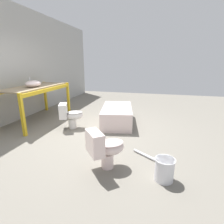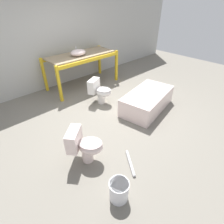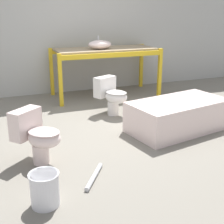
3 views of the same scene
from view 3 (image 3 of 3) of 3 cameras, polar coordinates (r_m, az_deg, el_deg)
ground_plane at (r=5.01m, az=-0.54°, el=-2.30°), size 12.00×12.00×0.00m
warehouse_wall_rear at (r=6.90m, az=-7.70°, el=16.87°), size 10.80×0.08×3.20m
shelving_rack at (r=6.52m, az=-1.25°, el=10.48°), size 2.17×0.94×0.99m
sink_basin at (r=6.36m, az=-2.24°, el=12.21°), size 0.48×0.34×0.26m
bathtub_main at (r=4.81m, az=11.98°, el=-0.24°), size 1.61×1.05×0.47m
toilet_near at (r=3.78m, az=-13.54°, el=-4.04°), size 0.64×0.67×0.65m
toilet_far at (r=5.38m, az=-0.07°, el=3.24°), size 0.57×0.67×0.65m
bucket_white at (r=3.06m, az=-12.21°, el=-13.54°), size 0.29×0.29×0.33m
loose_pipe at (r=3.49m, az=-3.30°, el=-11.67°), size 0.35×0.48×0.05m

